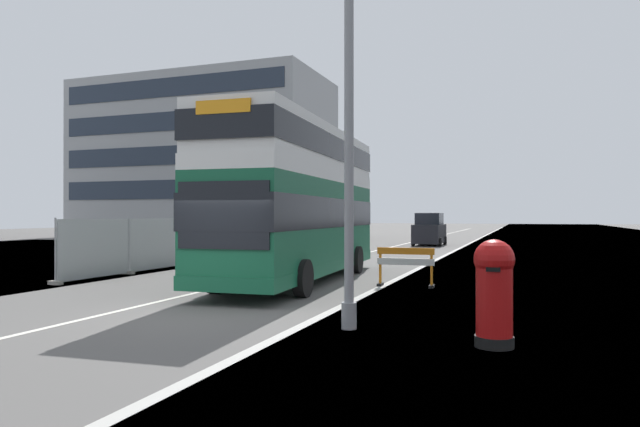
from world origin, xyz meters
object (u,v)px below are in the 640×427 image
object	(u,v)px
red_pillar_postbox	(494,288)
double_decker_bus	(299,200)
lamppost_foreground	(349,109)
roadworks_barrier	(406,262)
car_oncoming_near	(333,234)
car_receding_mid	(429,230)

from	to	relation	value
red_pillar_postbox	double_decker_bus	bearing A→B (deg)	131.30
lamppost_foreground	roadworks_barrier	world-z (taller)	lamppost_foreground
red_pillar_postbox	roadworks_barrier	xyz separation A→B (m)	(-2.92, 7.19, -0.22)
lamppost_foreground	car_oncoming_near	bearing A→B (deg)	109.52
double_decker_bus	car_receding_mid	distance (m)	23.53
double_decker_bus	car_oncoming_near	distance (m)	15.74
red_pillar_postbox	lamppost_foreground	bearing A→B (deg)	167.58
car_oncoming_near	car_receding_mid	world-z (taller)	car_receding_mid
roadworks_barrier	red_pillar_postbox	bearing A→B (deg)	-67.87
car_oncoming_near	red_pillar_postbox	bearing A→B (deg)	-65.15
red_pillar_postbox	car_oncoming_near	world-z (taller)	car_oncoming_near
double_decker_bus	roadworks_barrier	size ratio (longest dim) A/B	6.55
lamppost_foreground	car_oncoming_near	distance (m)	23.49
double_decker_bus	car_oncoming_near	bearing A→B (deg)	104.62
red_pillar_postbox	roadworks_barrier	distance (m)	7.76
lamppost_foreground	car_oncoming_near	size ratio (longest dim) A/B	2.07
roadworks_barrier	car_receding_mid	xyz separation A→B (m)	(-3.10, 23.67, 0.33)
double_decker_bus	car_oncoming_near	xyz separation A→B (m)	(-3.95, 15.15, -1.64)
lamppost_foreground	car_oncoming_near	world-z (taller)	lamppost_foreground
car_oncoming_near	car_receding_mid	xyz separation A→B (m)	(4.41, 8.33, 0.07)
car_oncoming_near	car_receding_mid	distance (m)	9.42
roadworks_barrier	car_receding_mid	distance (m)	23.87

